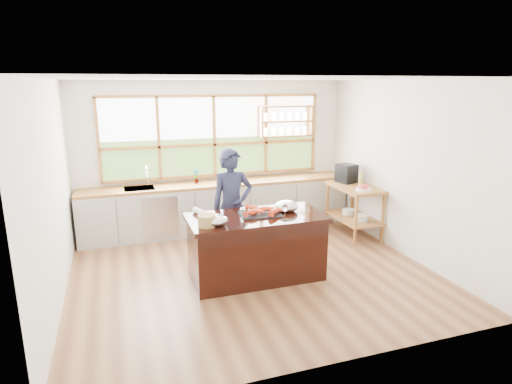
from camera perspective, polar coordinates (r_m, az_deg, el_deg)
name	(u,v)px	position (r m, az deg, el deg)	size (l,w,h in m)	color
ground_plane	(252,271)	(6.29, -0.55, -10.53)	(5.00, 5.00, 0.00)	#8E603A
room_shell	(242,146)	(6.27, -1.83, 6.14)	(5.02, 4.52, 2.71)	silver
back_counter	(218,206)	(7.88, -5.03, -1.87)	(4.90, 0.63, 0.90)	beige
right_shelf_unit	(354,202)	(7.72, 12.99, -1.37)	(0.62, 1.10, 0.90)	#9C6132
island	(256,247)	(5.94, 0.04, -7.32)	(1.85, 0.90, 0.90)	black
cook	(232,206)	(6.37, -3.20, -1.94)	(0.63, 0.41, 1.73)	#1D203A
potted_plant	(196,176)	(7.72, -8.00, 2.12)	(0.14, 0.09, 0.26)	slate
cutting_board	(232,181)	(7.83, -3.18, 1.49)	(0.40, 0.30, 0.01)	#6EC347
espresso_machine	(346,173)	(7.88, 11.97, 2.46)	(0.29, 0.31, 0.33)	black
wine_bottle	(361,179)	(7.58, 13.80, 1.64)	(0.07, 0.07, 0.27)	#A5A649
fruit_bowl	(364,188)	(7.34, 14.16, 0.47)	(0.25, 0.25, 0.11)	silver
slate_board	(260,214)	(5.85, 0.56, -2.94)	(0.55, 0.40, 0.02)	black
lobster_pile	(262,210)	(5.84, 0.78, -2.46)	(0.52, 0.44, 0.08)	#DF5517
mixing_bowl_left	(216,220)	(5.43, -5.41, -3.75)	(0.31, 0.31, 0.15)	silver
mixing_bowl_right	(287,206)	(6.01, 4.10, -1.90)	(0.33, 0.33, 0.16)	silver
wine_glass	(285,208)	(5.58, 3.86, -2.18)	(0.08, 0.08, 0.22)	white
wicker_basket	(207,221)	(5.39, -6.56, -3.83)	(0.23, 0.23, 0.14)	#A68641
parchment_roll	(200,212)	(5.87, -7.49, -2.67)	(0.08, 0.08, 0.30)	white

